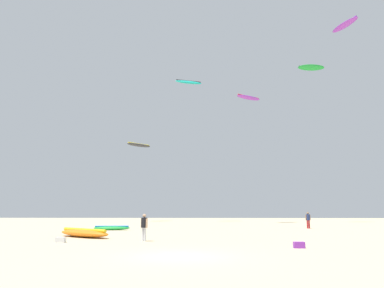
% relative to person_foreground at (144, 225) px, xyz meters
% --- Properties ---
extents(ground_plane, '(120.00, 120.00, 0.00)m').
position_rel_person_foreground_xyz_m(ground_plane, '(2.67, -6.95, -0.99)').
color(ground_plane, beige).
extents(person_foreground, '(0.48, 0.38, 1.69)m').
position_rel_person_foreground_xyz_m(person_foreground, '(0.00, 0.00, 0.00)').
color(person_foreground, silver).
rests_on(person_foreground, ground).
extents(person_midground, '(0.54, 0.38, 1.67)m').
position_rel_person_foreground_xyz_m(person_midground, '(14.67, 14.47, -0.01)').
color(person_midground, '#B21E23').
rests_on(person_midground, ground).
extents(kite_grounded_near, '(5.03, 4.21, 0.63)m').
position_rel_person_foreground_xyz_m(kite_grounded_near, '(-4.82, 2.95, -0.69)').
color(kite_grounded_near, orange).
rests_on(kite_grounded_near, ground).
extents(kite_grounded_mid, '(3.53, 1.29, 0.44)m').
position_rel_person_foreground_xyz_m(kite_grounded_mid, '(-4.92, 11.33, -0.79)').
color(kite_grounded_mid, green).
rests_on(kite_grounded_mid, ground).
extents(cooler_box, '(0.56, 0.36, 0.32)m').
position_rel_person_foreground_xyz_m(cooler_box, '(-4.94, -0.94, -0.83)').
color(cooler_box, white).
rests_on(cooler_box, ground).
extents(gear_bag, '(0.56, 0.36, 0.32)m').
position_rel_person_foreground_xyz_m(gear_bag, '(8.76, -3.64, -0.83)').
color(gear_bag, purple).
rests_on(gear_bag, ground).
extents(kite_aloft_0, '(4.27, 1.53, 0.94)m').
position_rel_person_foreground_xyz_m(kite_aloft_0, '(20.92, 29.34, 22.74)').
color(kite_aloft_0, green).
extents(kite_aloft_1, '(4.18, 3.23, 0.49)m').
position_rel_person_foreground_xyz_m(kite_aloft_1, '(10.75, 27.45, 17.29)').
color(kite_aloft_1, purple).
extents(kite_aloft_2, '(4.68, 2.58, 1.06)m').
position_rel_person_foreground_xyz_m(kite_aloft_2, '(1.62, 32.21, 21.58)').
color(kite_aloft_2, '#19B29E').
extents(kite_aloft_4, '(2.48, 4.01, 0.47)m').
position_rel_person_foreground_xyz_m(kite_aloft_4, '(20.90, 16.23, 22.63)').
color(kite_aloft_4, purple).
extents(kite_aloft_5, '(4.04, 4.01, 0.53)m').
position_rel_person_foreground_xyz_m(kite_aloft_5, '(-6.56, 33.46, 11.25)').
color(kite_aloft_5, '#2D2D33').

